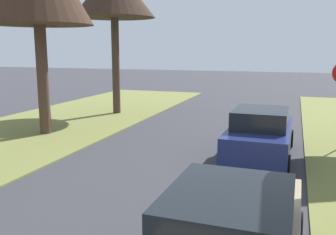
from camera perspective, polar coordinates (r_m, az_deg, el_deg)
The scene contains 1 object.
parked_sedan_navy at distance 12.10m, azimuth 13.96°, elevation -2.60°, with size 2.00×4.43×1.57m.
Camera 1 is at (3.15, 2.07, 3.40)m, focal length 39.78 mm.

